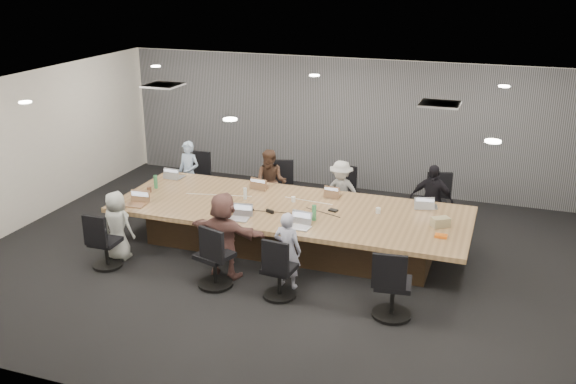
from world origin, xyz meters
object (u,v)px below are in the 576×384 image
(laptop_2, at_px, (333,195))
(laptop_3, at_px, (427,206))
(bottle_green_left, at_px, (156,182))
(laptop_0, at_px, (175,177))
(chair_7, at_px, (393,289))
(person_4, at_px, (117,226))
(laptop_1, at_px, (260,187))
(person_2, at_px, (341,193))
(bottle_green_right, at_px, (314,213))
(stapler, at_px, (270,211))
(chair_4, at_px, (106,246))
(chair_0, at_px, (198,182))
(chair_5, at_px, (215,261))
(laptop_6, at_px, (299,227))
(person_3, at_px, (431,200))
(person_6, at_px, (287,250))
(laptop_5, at_px, (238,219))
(conference_table, at_px, (290,226))
(mug_brown, at_px, (149,189))
(person_1, at_px, (271,183))
(chair_3, at_px, (433,207))
(chair_1, at_px, (277,191))
(canvas_bag, at_px, (441,222))
(chair_2, at_px, (345,199))
(snack_packet, at_px, (441,236))
(chair_6, at_px, (279,273))
(laptop_4, at_px, (135,205))
(person_5, at_px, (224,235))
(person_0, at_px, (189,173))
(bottle_clear, at_px, (245,194))

(laptop_2, height_order, laptop_3, same)
(bottle_green_left, bearing_deg, laptop_0, 88.55)
(chair_7, xyz_separation_m, person_4, (-4.63, 0.35, 0.15))
(laptop_1, xyz_separation_m, person_2, (1.40, 0.55, -0.14))
(laptop_0, relative_size, bottle_green_right, 1.30)
(stapler, bearing_deg, chair_4, -125.45)
(chair_0, height_order, chair_5, chair_5)
(laptop_0, distance_m, laptop_6, 3.46)
(person_3, bearing_deg, bottle_green_right, -128.07)
(laptop_2, bearing_deg, laptop_6, 91.12)
(chair_7, relative_size, person_3, 0.65)
(laptop_3, relative_size, person_6, 0.28)
(person_3, distance_m, person_4, 5.44)
(laptop_0, distance_m, laptop_5, 2.58)
(conference_table, xyz_separation_m, mug_brown, (-2.65, -0.13, 0.39))
(chair_5, bearing_deg, person_1, 112.50)
(chair_3, xyz_separation_m, person_6, (-1.75, -3.05, 0.18))
(person_3, relative_size, stapler, 8.86)
(chair_4, bearing_deg, chair_1, 61.72)
(person_1, bearing_deg, chair_3, -1.00)
(chair_4, relative_size, canvas_bag, 2.68)
(chair_7, bearing_deg, conference_table, 134.24)
(person_4, bearing_deg, chair_2, -132.11)
(chair_0, bearing_deg, bottle_green_left, 88.09)
(chair_0, relative_size, bottle_green_right, 2.82)
(chair_5, bearing_deg, laptop_0, 146.66)
(canvas_bag, distance_m, snack_packet, 0.44)
(person_1, bearing_deg, chair_6, -74.46)
(canvas_bag, bearing_deg, bottle_green_left, 178.85)
(laptop_0, distance_m, laptop_1, 1.77)
(chair_2, xyz_separation_m, chair_3, (1.66, 0.00, 0.04))
(chair_7, bearing_deg, bottle_green_right, 133.39)
(laptop_1, xyz_separation_m, laptop_6, (1.30, -1.60, 0.00))
(conference_table, xyz_separation_m, laptop_6, (0.43, -0.80, 0.35))
(chair_1, bearing_deg, laptop_2, 130.81)
(laptop_4, bearing_deg, laptop_2, 21.41)
(chair_6, bearing_deg, chair_0, 137.23)
(stapler, relative_size, snack_packet, 0.82)
(chair_1, relative_size, laptop_0, 2.17)
(chair_7, bearing_deg, person_5, 165.90)
(person_3, height_order, person_4, person_3)
(chair_4, distance_m, person_6, 3.00)
(chair_6, xyz_separation_m, snack_packet, (2.13, 1.28, 0.38))
(person_6, bearing_deg, chair_6, 96.18)
(bottle_green_right, bearing_deg, stapler, 175.74)
(person_0, xyz_separation_m, laptop_1, (1.77, -0.55, 0.10))
(chair_1, xyz_separation_m, chair_2, (1.40, 0.00, 0.01))
(chair_3, relative_size, bottle_clear, 4.11)
(conference_table, bearing_deg, person_1, 122.66)
(chair_4, bearing_deg, mug_brown, 92.12)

